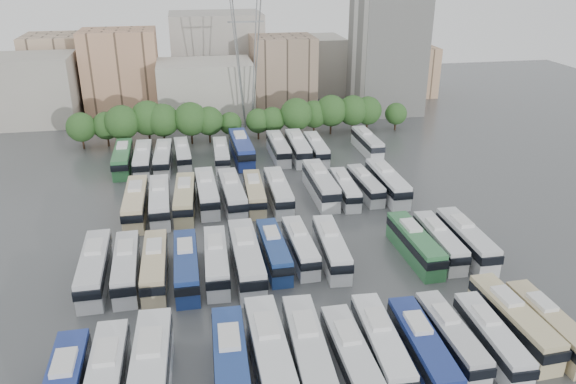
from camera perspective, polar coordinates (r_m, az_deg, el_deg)
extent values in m
plane|color=#424447|center=(70.83, -0.80, -5.02)|extent=(220.00, 220.00, 0.00)
cylinder|color=black|center=(110.16, -20.07, 4.70)|extent=(0.36, 0.36, 2.23)
sphere|color=#234C1E|center=(109.30, -20.29, 6.20)|extent=(5.34, 5.34, 5.34)
cylinder|color=black|center=(110.19, -17.79, 4.99)|extent=(0.36, 0.36, 2.14)
sphere|color=#234C1E|center=(109.37, -17.97, 6.44)|extent=(5.14, 5.14, 5.14)
cylinder|color=black|center=(108.33, -16.30, 5.00)|extent=(0.36, 0.36, 2.61)
sphere|color=#234C1E|center=(107.33, -16.51, 6.79)|extent=(6.27, 6.27, 6.27)
cylinder|color=black|center=(109.43, -13.88, 5.46)|extent=(0.36, 0.36, 2.70)
sphere|color=#234C1E|center=(108.41, -14.07, 7.30)|extent=(6.47, 6.47, 6.47)
cylinder|color=black|center=(108.34, -12.45, 5.38)|extent=(0.36, 0.36, 2.55)
sphere|color=#234C1E|center=(107.35, -12.61, 7.14)|extent=(6.13, 6.13, 6.13)
cylinder|color=black|center=(107.76, -9.73, 5.52)|extent=(0.36, 0.36, 2.61)
sphere|color=#234C1E|center=(106.75, -9.86, 7.32)|extent=(6.26, 6.26, 6.26)
cylinder|color=black|center=(108.15, -7.95, 5.60)|extent=(0.36, 0.36, 2.27)
sphere|color=#234C1E|center=(107.26, -8.04, 7.17)|extent=(5.45, 5.45, 5.45)
cylinder|color=black|center=(109.00, -5.83, 5.72)|extent=(0.36, 0.36, 1.80)
sphere|color=#234C1E|center=(108.29, -5.88, 6.95)|extent=(4.33, 4.33, 4.33)
cylinder|color=black|center=(109.23, -3.03, 5.89)|extent=(0.36, 0.36, 1.96)
sphere|color=#234C1E|center=(108.46, -3.06, 7.23)|extent=(4.71, 4.71, 4.71)
cylinder|color=black|center=(109.44, -1.56, 5.97)|extent=(0.36, 0.36, 2.03)
sphere|color=#234C1E|center=(108.65, -1.58, 7.35)|extent=(4.88, 4.88, 4.88)
cylinder|color=black|center=(109.58, 0.83, 6.14)|extent=(0.36, 0.36, 2.58)
sphere|color=#234C1E|center=(108.60, 0.84, 7.91)|extent=(6.19, 6.19, 6.19)
cylinder|color=black|center=(111.96, 2.63, 6.41)|extent=(0.36, 0.36, 2.24)
sphere|color=#234C1E|center=(111.12, 2.66, 7.91)|extent=(5.37, 5.37, 5.37)
cylinder|color=black|center=(112.42, 4.35, 6.52)|extent=(0.36, 0.36, 2.57)
sphere|color=#234C1E|center=(111.47, 4.41, 8.24)|extent=(6.16, 6.16, 6.16)
cylinder|color=black|center=(113.69, 6.52, 6.61)|extent=(0.36, 0.36, 2.47)
sphere|color=#234C1E|center=(112.78, 6.60, 8.24)|extent=(5.94, 5.94, 5.94)
cylinder|color=black|center=(114.87, 8.00, 6.67)|extent=(0.36, 0.36, 2.34)
sphere|color=#234C1E|center=(114.01, 8.09, 8.20)|extent=(5.61, 5.61, 5.61)
cylinder|color=black|center=(116.85, 10.82, 6.64)|extent=(0.36, 0.36, 1.84)
sphere|color=#234C1E|center=(116.18, 10.91, 7.82)|extent=(4.42, 4.42, 4.42)
cube|color=#9E998E|center=(130.21, -24.66, 9.42)|extent=(18.00, 14.00, 14.00)
cube|color=tan|center=(132.50, -16.56, 11.66)|extent=(16.00, 12.00, 18.00)
cube|color=#ADA89E|center=(124.66, -8.36, 10.26)|extent=(20.00, 14.00, 12.00)
cube|color=gray|center=(131.94, -0.54, 12.11)|extent=(14.00, 12.00, 16.00)
cube|color=gray|center=(143.68, -7.22, 13.67)|extent=(22.00, 16.00, 20.00)
cube|color=tan|center=(144.47, -21.80, 11.47)|extent=(16.00, 14.00, 16.00)
cube|color=#A39E93|center=(145.21, 1.80, 12.73)|extent=(18.00, 14.00, 14.00)
cube|color=tan|center=(146.76, 11.71, 11.99)|extent=(14.00, 12.00, 12.00)
cube|color=gray|center=(138.52, -11.99, 10.88)|extent=(12.00, 10.00, 10.00)
cube|color=silver|center=(129.12, 10.04, 13.77)|extent=(14.00, 14.00, 26.00)
cylinder|color=slate|center=(111.22, -5.19, 14.62)|extent=(2.90, 2.91, 33.83)
cylinder|color=slate|center=(115.16, -5.40, 14.91)|extent=(2.90, 2.91, 33.83)
cylinder|color=slate|center=(111.67, -3.08, 14.72)|extent=(2.90, 2.91, 33.83)
cylinder|color=slate|center=(115.59, -3.36, 15.00)|extent=(2.90, 2.91, 33.83)
cube|color=slate|center=(112.87, -4.32, 16.87)|extent=(7.00, 0.30, 0.30)
cube|color=silver|center=(49.68, -21.83, -15.77)|extent=(1.72, 3.23, 0.44)
cube|color=silver|center=(49.58, -17.94, -18.07)|extent=(2.78, 12.34, 3.49)
cube|color=black|center=(49.04, -18.06, -17.60)|extent=(2.91, 12.53, 1.03)
cube|color=silver|center=(49.53, -18.01, -15.18)|extent=(1.79, 3.30, 0.45)
cube|color=silver|center=(49.08, -13.75, -17.75)|extent=(3.38, 13.53, 3.80)
cube|color=black|center=(48.49, -13.85, -17.23)|extent=(3.53, 13.73, 1.12)
cube|color=silver|center=(49.04, -13.84, -14.57)|extent=(2.04, 3.65, 0.49)
cube|color=navy|center=(48.92, -5.81, -17.42)|extent=(3.09, 12.69, 3.57)
cube|color=black|center=(48.36, -5.83, -16.92)|extent=(3.22, 12.89, 1.05)
cube|color=silver|center=(48.87, -6.02, -14.42)|extent=(1.90, 3.42, 0.46)
cube|color=silver|center=(49.78, -1.85, -16.37)|extent=(2.86, 12.98, 3.67)
cube|color=black|center=(49.21, -1.83, -15.86)|extent=(3.00, 13.17, 1.08)
cube|color=silver|center=(49.76, -2.19, -13.36)|extent=(1.87, 3.47, 0.47)
cube|color=silver|center=(50.10, 2.04, -16.14)|extent=(3.18, 12.75, 3.59)
cube|color=black|center=(49.54, 2.09, -15.64)|extent=(3.31, 12.95, 1.05)
cube|color=silver|center=(50.08, 1.75, -13.21)|extent=(1.92, 3.44, 0.46)
cube|color=silver|center=(49.94, 6.46, -16.67)|extent=(2.59, 11.66, 3.30)
cube|color=black|center=(49.43, 6.55, -16.21)|extent=(2.71, 11.83, 0.97)
cube|color=silver|center=(49.86, 6.06, -13.99)|extent=(1.68, 3.12, 0.43)
cube|color=white|center=(51.70, 9.42, -15.24)|extent=(2.95, 11.77, 3.31)
cube|color=black|center=(51.20, 9.51, -14.79)|extent=(3.08, 11.95, 0.97)
cube|color=silver|center=(51.68, 9.07, -12.64)|extent=(1.78, 3.18, 0.43)
cube|color=navy|center=(51.98, 13.45, -15.39)|extent=(2.82, 11.73, 3.31)
cube|color=black|center=(51.49, 13.58, -14.94)|extent=(2.94, 11.91, 0.97)
cube|color=silver|center=(51.93, 13.05, -12.81)|extent=(1.74, 3.16, 0.43)
cube|color=silver|center=(54.19, 16.17, -14.09)|extent=(2.48, 10.81, 3.05)
cube|color=black|center=(53.75, 16.31, -13.67)|extent=(2.59, 10.97, 0.90)
cube|color=silver|center=(54.14, 15.73, -11.81)|extent=(1.58, 2.90, 0.39)
cube|color=silver|center=(55.14, 19.91, -13.91)|extent=(2.46, 10.79, 3.05)
cube|color=black|center=(54.71, 20.06, -13.50)|extent=(2.57, 10.95, 0.90)
cube|color=silver|center=(55.09, 19.49, -11.68)|extent=(1.57, 2.89, 0.39)
cube|color=#CBBC8B|center=(57.84, 21.87, -12.14)|extent=(3.08, 11.92, 3.35)
cube|color=black|center=(57.40, 22.05, -11.69)|extent=(3.20, 12.10, 0.98)
cube|color=silver|center=(57.81, 21.34, -9.82)|extent=(1.82, 3.23, 0.43)
cube|color=tan|center=(58.78, 24.90, -12.23)|extent=(2.66, 11.03, 3.11)
cube|color=black|center=(58.38, 25.08, -11.83)|extent=(2.78, 11.20, 0.91)
cube|color=silver|center=(58.73, 24.42, -10.12)|extent=(1.64, 2.97, 0.40)
cube|color=silver|center=(65.14, -19.03, -7.41)|extent=(2.80, 12.30, 3.47)
cube|color=black|center=(64.68, -19.13, -6.97)|extent=(2.93, 12.48, 1.02)
cube|color=silver|center=(65.54, -19.11, -5.26)|extent=(1.79, 3.30, 0.45)
cube|color=silver|center=(64.48, -16.08, -7.43)|extent=(2.83, 11.68, 3.29)
cube|color=black|center=(64.05, -16.15, -7.01)|extent=(2.95, 11.86, 0.97)
cube|color=silver|center=(64.86, -16.21, -5.37)|extent=(1.74, 3.15, 0.43)
cube|color=#C6B388|center=(63.88, -13.35, -7.42)|extent=(2.56, 11.67, 3.30)
cube|color=black|center=(63.44, -13.41, -7.00)|extent=(2.68, 11.84, 0.97)
cube|color=silver|center=(64.25, -13.46, -5.33)|extent=(1.67, 3.12, 0.43)
cube|color=navy|center=(63.21, -10.28, -7.48)|extent=(2.53, 11.71, 3.32)
cube|color=black|center=(62.76, -10.32, -7.05)|extent=(2.64, 11.89, 0.98)
cube|color=silver|center=(63.57, -10.43, -5.36)|extent=(1.67, 3.13, 0.43)
cube|color=silver|center=(63.66, -7.29, -7.06)|extent=(2.79, 11.58, 3.26)
cube|color=black|center=(63.23, -7.31, -6.64)|extent=(2.91, 11.76, 0.96)
cube|color=silver|center=(64.02, -7.42, -4.99)|extent=(1.72, 3.12, 0.42)
cube|color=silver|center=(63.37, -4.25, -6.84)|extent=(2.83, 13.14, 3.72)
cube|color=black|center=(62.87, -4.25, -6.35)|extent=(2.97, 13.34, 1.09)
cube|color=silver|center=(63.78, -4.48, -4.47)|extent=(1.87, 3.51, 0.48)
cube|color=navy|center=(65.34, -1.46, -6.06)|extent=(2.58, 11.19, 3.16)
cube|color=black|center=(64.92, -1.44, -5.65)|extent=(2.70, 11.36, 0.93)
cube|color=silver|center=(65.70, -1.69, -4.12)|extent=(1.64, 3.00, 0.41)
cube|color=silver|center=(66.31, 1.24, -5.64)|extent=(2.50, 10.83, 3.06)
cube|color=black|center=(65.91, 1.27, -5.25)|extent=(2.61, 11.00, 0.90)
cube|color=silver|center=(66.66, 1.00, -3.79)|extent=(1.58, 2.91, 0.40)
cube|color=silver|center=(66.00, 4.41, -5.76)|extent=(3.03, 11.57, 3.25)
cube|color=black|center=(65.58, 4.45, -5.35)|extent=(3.15, 11.75, 0.95)
cube|color=silver|center=(66.38, 4.21, -3.78)|extent=(1.78, 3.14, 0.42)
cube|color=#317342|center=(68.19, 12.74, -5.26)|extent=(2.80, 11.79, 3.32)
cube|color=black|center=(67.78, 12.84, -4.85)|extent=(2.92, 11.97, 0.98)
cube|color=silver|center=(68.51, 12.39, -3.32)|extent=(1.74, 3.17, 0.43)
cube|color=silver|center=(69.67, 15.09, -4.96)|extent=(2.54, 11.13, 3.14)
cube|color=black|center=(69.28, 15.19, -4.57)|extent=(2.66, 11.30, 0.92)
cube|color=silver|center=(69.99, 14.79, -3.15)|extent=(1.62, 2.98, 0.41)
cube|color=silver|center=(70.72, 17.63, -4.72)|extent=(2.61, 11.93, 3.38)
cube|color=black|center=(70.31, 17.75, -4.31)|extent=(2.73, 12.11, 0.99)
cube|color=silver|center=(71.05, 17.28, -2.82)|extent=(1.71, 3.19, 0.44)
cube|color=beige|center=(79.54, -15.19, -1.16)|extent=(2.78, 12.53, 3.54)
cube|color=black|center=(79.13, -15.25, -0.76)|extent=(2.91, 12.72, 1.04)
cube|color=silver|center=(80.20, -15.26, 0.60)|extent=(1.80, 3.35, 0.46)
cube|color=silver|center=(79.36, -12.88, -1.01)|extent=(2.87, 12.27, 3.46)
cube|color=black|center=(78.95, -12.92, -0.61)|extent=(2.99, 12.45, 1.02)
cube|color=silver|center=(80.01, -13.00, 0.71)|extent=(1.80, 3.29, 0.45)
cube|color=#C2B685|center=(79.64, -10.43, -0.72)|extent=(3.18, 12.15, 3.41)
cube|color=black|center=(79.25, -10.47, -0.34)|extent=(3.31, 12.33, 1.00)
cube|color=silver|center=(80.28, -10.49, 0.97)|extent=(1.87, 3.29, 0.44)
cube|color=silver|center=(81.11, -8.24, -0.10)|extent=(2.91, 12.20, 3.44)
cube|color=black|center=(80.72, -8.26, 0.28)|extent=(3.04, 12.39, 1.01)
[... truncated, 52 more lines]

